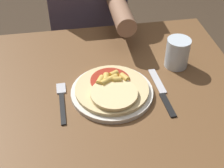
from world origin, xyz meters
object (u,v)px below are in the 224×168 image
at_px(knife, 162,92).
at_px(pizza, 112,89).
at_px(dining_table, 105,134).
at_px(drinking_glass, 177,53).
at_px(plate, 112,92).
at_px(fork, 62,100).
at_px(person_diner, 88,23).

bearing_deg(knife, pizza, 173.53).
relative_size(dining_table, drinking_glass, 9.16).
height_order(pizza, knife, pizza).
bearing_deg(plate, pizza, -88.00).
relative_size(fork, knife, 0.79).
relative_size(dining_table, knife, 4.16).
height_order(plate, person_diner, person_diner).
height_order(plate, knife, plate).
height_order(plate, fork, plate).
height_order(fork, person_diner, person_diner).
xyz_separation_m(fork, drinking_glass, (0.39, 0.11, 0.05)).
bearing_deg(dining_table, knife, 7.54).
bearing_deg(person_diner, drinking_glass, -63.29).
bearing_deg(person_diner, pizza, -88.89).
bearing_deg(dining_table, plate, 55.27).
relative_size(pizza, knife, 1.00).
xyz_separation_m(fork, knife, (0.30, -0.02, 0.00)).
distance_m(dining_table, knife, 0.23).
xyz_separation_m(pizza, person_diner, (-0.01, 0.61, -0.11)).
bearing_deg(drinking_glass, person_diner, 116.71).
distance_m(fork, drinking_glass, 0.41).
xyz_separation_m(plate, pizza, (0.00, -0.00, 0.02)).
relative_size(knife, person_diner, 0.19).
bearing_deg(fork, person_diner, 76.96).
height_order(dining_table, pizza, pizza).
bearing_deg(knife, person_diner, 104.69).
height_order(dining_table, knife, knife).
bearing_deg(pizza, person_diner, 91.11).
height_order(plate, drinking_glass, drinking_glass).
xyz_separation_m(plate, knife, (0.15, -0.02, -0.00)).
xyz_separation_m(knife, drinking_glass, (0.09, 0.13, 0.05)).
xyz_separation_m(dining_table, knife, (0.18, 0.02, 0.13)).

